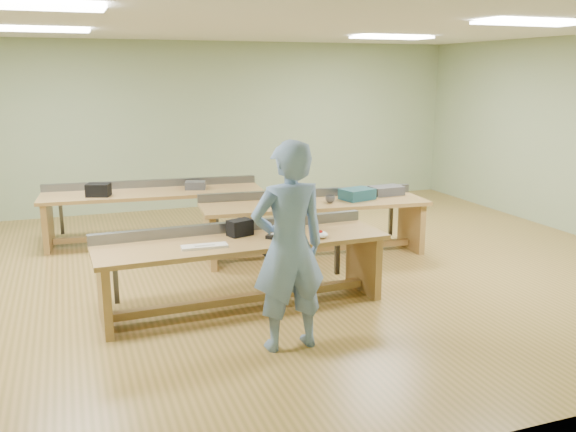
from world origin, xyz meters
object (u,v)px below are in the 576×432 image
object	(u,v)px
workbench_mid	(314,215)
workbench_back	(154,203)
camera_bag	(240,228)
mug	(330,199)
person	(289,247)
parts_bin_grey	(386,190)
task_chair	(280,263)
laptop_base	(285,236)
drinks_can	(291,199)
parts_bin_teal	(357,194)
workbench_front	(242,256)

from	to	relation	value
workbench_mid	workbench_back	bearing A→B (deg)	147.51
workbench_back	camera_bag	xyz separation A→B (m)	(0.52, -2.86, 0.27)
workbench_mid	mug	size ratio (longest dim) A/B	24.35
person	parts_bin_grey	size ratio (longest dim) A/B	4.19
task_chair	mug	size ratio (longest dim) A/B	6.10
camera_bag	parts_bin_grey	xyz separation A→B (m)	(2.56, 1.44, -0.02)
workbench_back	laptop_base	distance (m)	3.24
workbench_back	person	size ratio (longest dim) A/B	1.70
workbench_mid	laptop_base	distance (m)	1.88
task_chair	parts_bin_grey	world-z (taller)	parts_bin_grey
workbench_mid	parts_bin_grey	bearing A→B (deg)	9.24
task_chair	drinks_can	bearing A→B (deg)	62.65
person	parts_bin_teal	bearing A→B (deg)	-129.87
workbench_mid	parts_bin_grey	distance (m)	1.17
laptop_base	parts_bin_teal	xyz separation A→B (m)	(1.60, 1.52, 0.06)
workbench_back	drinks_can	size ratio (longest dim) A/B	24.13
workbench_front	task_chair	size ratio (longest dim) A/B	3.93
workbench_front	person	bearing A→B (deg)	-85.51
camera_bag	drinks_can	size ratio (longest dim) A/B	1.89
workbench_mid	parts_bin_grey	world-z (taller)	parts_bin_grey
task_chair	mug	world-z (taller)	mug
workbench_back	task_chair	world-z (taller)	workbench_back
camera_bag	parts_bin_teal	distance (m)	2.40
workbench_front	workbench_mid	size ratio (longest dim) A/B	0.98
workbench_front	laptop_base	world-z (taller)	workbench_front
workbench_front	parts_bin_teal	distance (m)	2.50
mug	person	bearing A→B (deg)	-121.23
workbench_mid	drinks_can	world-z (taller)	drinks_can
person	drinks_can	size ratio (longest dim) A/B	14.16
task_chair	mug	distance (m)	1.45
parts_bin_teal	drinks_can	xyz separation A→B (m)	(-0.96, 0.01, -0.01)
parts_bin_teal	drinks_can	bearing A→B (deg)	179.51
laptop_base	task_chair	world-z (taller)	laptop_base
task_chair	workbench_mid	bearing A→B (deg)	50.36
workbench_mid	laptop_base	size ratio (longest dim) A/B	9.20
workbench_mid	parts_bin_grey	size ratio (longest dim) A/B	6.90
workbench_front	mug	xyz separation A→B (m)	(1.60, 1.35, 0.24)
laptop_base	parts_bin_grey	size ratio (longest dim) A/B	0.75
drinks_can	parts_bin_grey	bearing A→B (deg)	5.43
camera_bag	drinks_can	bearing A→B (deg)	30.89
laptop_base	parts_bin_grey	xyz separation A→B (m)	(2.13, 1.67, 0.04)
parts_bin_teal	mug	size ratio (longest dim) A/B	3.29
parts_bin_teal	camera_bag	bearing A→B (deg)	-147.53
workbench_mid	laptop_base	world-z (taller)	workbench_mid
camera_bag	drinks_can	world-z (taller)	camera_bag
person	workbench_back	bearing A→B (deg)	-83.92
workbench_mid	workbench_back	distance (m)	2.45
workbench_front	parts_bin_teal	size ratio (longest dim) A/B	7.28
workbench_back	mug	distance (m)	2.69
workbench_mid	person	bearing A→B (deg)	-111.70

